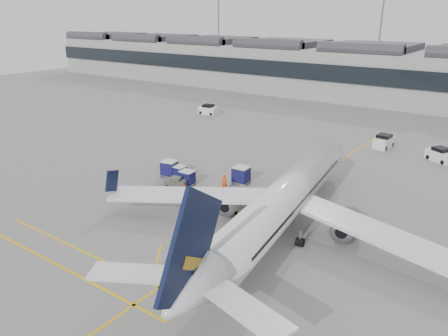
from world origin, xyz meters
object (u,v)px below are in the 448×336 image
Objects in this scene: belt_loader at (250,208)px; ramp_agent_a at (224,183)px; baggage_cart_a at (187,177)px; pushback_tug at (176,183)px; airliner_main at (282,202)px; ramp_agent_b at (184,193)px.

ramp_agent_a reaches higher than belt_loader.
belt_loader is 10.22m from baggage_cart_a.
belt_loader is 1.77× the size of pushback_tug.
pushback_tug is at bearing -178.95° from ramp_agent_a.
ramp_agent_a is at bearing 145.33° from airliner_main.
ramp_agent_a is 5.18m from ramp_agent_b.
airliner_main is 14.15× the size of pushback_tug.
ramp_agent_b is 3.82m from pushback_tug.
airliner_main is 5.18m from belt_loader.
belt_loader is 2.54× the size of ramp_agent_b.
airliner_main is 11.82m from ramp_agent_b.
ramp_agent_b is (-7.33, -1.49, 0.38)m from belt_loader.
belt_loader is 2.71× the size of baggage_cart_a.
ramp_agent_b is at bearing -58.11° from baggage_cart_a.
pushback_tug is (-4.89, -2.65, -0.36)m from ramp_agent_a.
ramp_agent_a reaches higher than pushback_tug.
baggage_cart_a is (-9.97, 2.22, 0.38)m from belt_loader.
pushback_tug is at bearing 163.13° from airliner_main.
airliner_main reaches higher than baggage_cart_a.
ramp_agent_b is at bearing -137.68° from ramp_agent_a.
baggage_cart_a is at bearing 53.77° from pushback_tug.
baggage_cart_a is 0.65× the size of pushback_tug.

